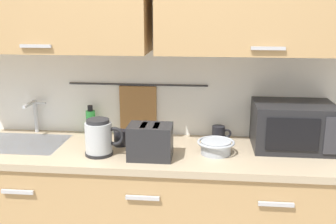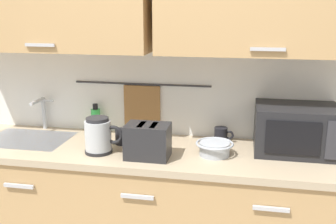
{
  "view_description": "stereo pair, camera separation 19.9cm",
  "coord_description": "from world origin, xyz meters",
  "px_view_note": "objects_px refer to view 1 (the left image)",
  "views": [
    {
      "loc": [
        0.33,
        -1.88,
        1.71
      ],
      "look_at": [
        0.1,
        0.33,
        1.12
      ],
      "focal_mm": 42.22,
      "sensor_mm": 36.0,
      "label": 1
    },
    {
      "loc": [
        0.52,
        -1.85,
        1.71
      ],
      "look_at": [
        0.1,
        0.33,
        1.12
      ],
      "focal_mm": 42.22,
      "sensor_mm": 36.0,
      "label": 2
    }
  ],
  "objects_px": {
    "microwave": "(293,126)",
    "toaster": "(150,141)",
    "mixing_bowl": "(216,146)",
    "mug_by_kettle": "(219,133)",
    "electric_kettle": "(99,138)",
    "dish_soap_bottle": "(91,122)",
    "mug_near_sink": "(121,138)"
  },
  "relations": [
    {
      "from": "microwave",
      "to": "toaster",
      "type": "distance_m",
      "value": 0.85
    },
    {
      "from": "mixing_bowl",
      "to": "mug_by_kettle",
      "type": "bearing_deg",
      "value": 84.38
    },
    {
      "from": "electric_kettle",
      "to": "dish_soap_bottle",
      "type": "distance_m",
      "value": 0.39
    },
    {
      "from": "electric_kettle",
      "to": "dish_soap_bottle",
      "type": "height_order",
      "value": "electric_kettle"
    },
    {
      "from": "electric_kettle",
      "to": "mug_by_kettle",
      "type": "height_order",
      "value": "electric_kettle"
    },
    {
      "from": "mixing_bowl",
      "to": "electric_kettle",
      "type": "bearing_deg",
      "value": -172.9
    },
    {
      "from": "mug_near_sink",
      "to": "electric_kettle",
      "type": "bearing_deg",
      "value": -117.8
    },
    {
      "from": "mixing_bowl",
      "to": "toaster",
      "type": "height_order",
      "value": "toaster"
    },
    {
      "from": "microwave",
      "to": "toaster",
      "type": "xyz_separation_m",
      "value": [
        -0.81,
        -0.25,
        -0.04
      ]
    },
    {
      "from": "mug_by_kettle",
      "to": "mixing_bowl",
      "type": "bearing_deg",
      "value": -95.62
    },
    {
      "from": "microwave",
      "to": "mug_near_sink",
      "type": "relative_size",
      "value": 3.83
    },
    {
      "from": "mug_near_sink",
      "to": "mug_by_kettle",
      "type": "distance_m",
      "value": 0.61
    },
    {
      "from": "dish_soap_bottle",
      "to": "mug_near_sink",
      "type": "height_order",
      "value": "dish_soap_bottle"
    },
    {
      "from": "mug_near_sink",
      "to": "mug_by_kettle",
      "type": "bearing_deg",
      "value": 14.19
    },
    {
      "from": "mixing_bowl",
      "to": "mug_by_kettle",
      "type": "xyz_separation_m",
      "value": [
        0.02,
        0.23,
        0.0
      ]
    },
    {
      "from": "toaster",
      "to": "electric_kettle",
      "type": "bearing_deg",
      "value": 175.85
    },
    {
      "from": "microwave",
      "to": "mug_near_sink",
      "type": "bearing_deg",
      "value": -176.23
    },
    {
      "from": "dish_soap_bottle",
      "to": "mixing_bowl",
      "type": "distance_m",
      "value": 0.86
    },
    {
      "from": "dish_soap_bottle",
      "to": "mixing_bowl",
      "type": "height_order",
      "value": "dish_soap_bottle"
    },
    {
      "from": "mixing_bowl",
      "to": "mug_near_sink",
      "type": "bearing_deg",
      "value": 171.76
    },
    {
      "from": "toaster",
      "to": "microwave",
      "type": "bearing_deg",
      "value": 17.24
    },
    {
      "from": "dish_soap_bottle",
      "to": "mug_near_sink",
      "type": "bearing_deg",
      "value": -38.63
    },
    {
      "from": "electric_kettle",
      "to": "mug_near_sink",
      "type": "height_order",
      "value": "electric_kettle"
    },
    {
      "from": "electric_kettle",
      "to": "mixing_bowl",
      "type": "bearing_deg",
      "value": 7.1
    },
    {
      "from": "electric_kettle",
      "to": "dish_soap_bottle",
      "type": "xyz_separation_m",
      "value": [
        -0.16,
        0.36,
        -0.01
      ]
    },
    {
      "from": "dish_soap_bottle",
      "to": "toaster",
      "type": "distance_m",
      "value": 0.59
    },
    {
      "from": "mug_near_sink",
      "to": "toaster",
      "type": "bearing_deg",
      "value": -41.89
    },
    {
      "from": "microwave",
      "to": "mixing_bowl",
      "type": "xyz_separation_m",
      "value": [
        -0.45,
        -0.15,
        -0.09
      ]
    },
    {
      "from": "microwave",
      "to": "mug_near_sink",
      "type": "height_order",
      "value": "microwave"
    },
    {
      "from": "electric_kettle",
      "to": "mixing_bowl",
      "type": "xyz_separation_m",
      "value": [
        0.65,
        0.08,
        -0.06
      ]
    },
    {
      "from": "mug_by_kettle",
      "to": "microwave",
      "type": "bearing_deg",
      "value": -10.88
    },
    {
      "from": "microwave",
      "to": "electric_kettle",
      "type": "distance_m",
      "value": 1.13
    }
  ]
}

